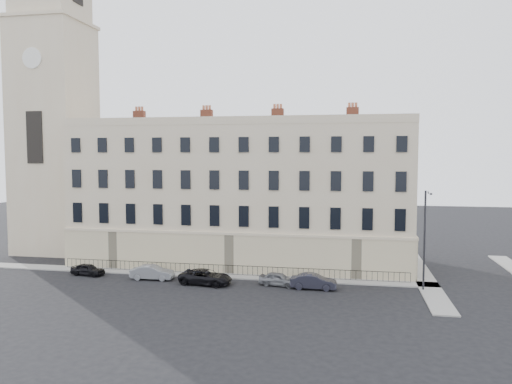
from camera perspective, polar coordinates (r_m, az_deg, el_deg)
ground at (r=44.19m, az=2.81°, el=-11.48°), size 160.00×160.00×0.00m
terrace at (r=55.54m, az=-1.60°, el=-0.37°), size 36.22×12.22×17.00m
church_tower at (r=66.86m, az=-22.11°, el=9.69°), size 8.00×8.13×44.00m
pavement_terrace at (r=51.11m, az=-7.74°, el=-9.27°), size 48.00×2.00×0.12m
pavement_east_return at (r=52.07m, az=18.57°, el=-9.20°), size 2.00×24.00×0.12m
railings at (r=50.29m, az=-3.22°, el=-8.89°), size 35.00×0.04×0.96m
car_a at (r=52.98m, az=-18.66°, el=-8.39°), size 3.59×1.79×1.17m
car_b at (r=49.65m, az=-11.78°, el=-8.98°), size 4.23×1.65×1.37m
car_c at (r=48.05m, az=-5.90°, el=-9.55°), size 3.70×1.51×1.07m
car_d at (r=47.12m, az=-5.78°, el=-9.64°), size 5.19×2.86×1.37m
car_e at (r=46.44m, az=2.59°, el=-9.91°), size 3.81×2.04×1.23m
car_f at (r=45.59m, az=6.59°, el=-10.13°), size 4.18×1.54×1.37m
streetlamp at (r=46.21m, az=18.74°, el=-4.76°), size 0.43×1.92×8.88m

